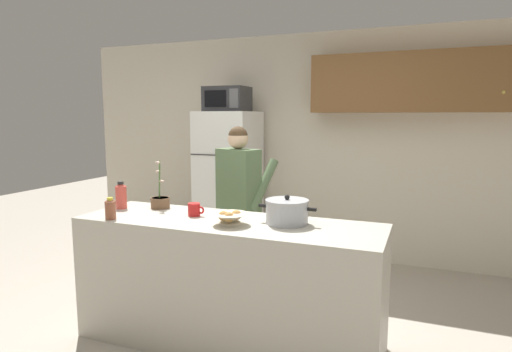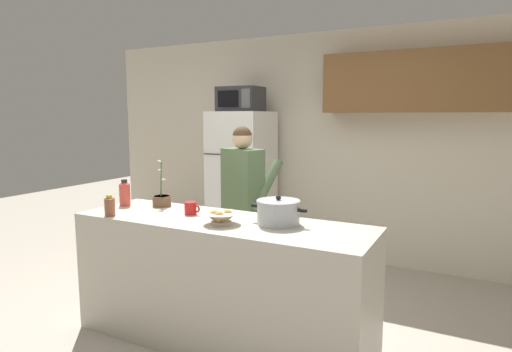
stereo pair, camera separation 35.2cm
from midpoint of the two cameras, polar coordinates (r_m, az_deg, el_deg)
ground_plane at (r=3.42m, az=-1.40°, el=-21.01°), size 14.00×14.00×0.00m
back_wall_unit at (r=5.03m, az=13.51°, el=5.19°), size 6.00×0.48×2.60m
kitchen_island at (r=3.23m, az=-1.43°, el=-13.84°), size 2.20×0.68×0.92m
refrigerator at (r=5.10m, az=0.10°, el=-1.13°), size 0.64×0.68×1.71m
microwave at (r=5.02m, az=-0.01°, el=10.12°), size 0.48×0.37×0.28m
person_near_pot at (r=3.93m, az=0.88°, el=-2.17°), size 0.58×0.53×1.57m
cooking_pot at (r=2.96m, az=6.38°, el=-4.81°), size 0.41×0.30×0.20m
coffee_mug at (r=3.26m, az=-5.58°, el=-4.29°), size 0.13×0.09×0.10m
bread_bowl at (r=2.96m, az=-1.24°, el=-5.49°), size 0.26×0.26×0.10m
bottle_near_edge at (r=3.32m, az=-15.96°, el=-3.81°), size 0.08×0.08×0.16m
bottle_mid_counter at (r=3.67m, az=-14.38°, el=-2.21°), size 0.09×0.09×0.22m
potted_orchid at (r=3.60m, az=-9.64°, el=-3.05°), size 0.15×0.15×0.38m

